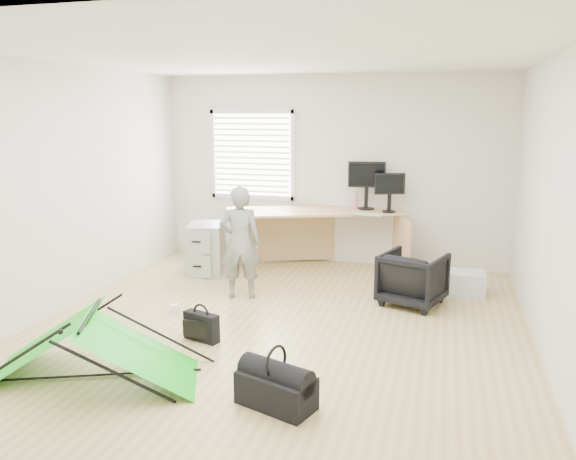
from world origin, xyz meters
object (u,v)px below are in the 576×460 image
(laptop_bag, at_px, (202,327))
(office_chair, at_px, (413,279))
(thermos, at_px, (355,201))
(monitor_right, at_px, (389,198))
(storage_crate, at_px, (462,283))
(filing_cabinet, at_px, (206,248))
(person, at_px, (240,243))
(kite, at_px, (92,346))
(duffel_bag, at_px, (276,390))
(monitor_left, at_px, (366,192))
(desk, at_px, (314,239))

(laptop_bag, bearing_deg, office_chair, 57.83)
(thermos, distance_m, office_chair, 1.82)
(monitor_right, height_order, storage_crate, monitor_right)
(filing_cabinet, bearing_deg, person, -61.12)
(kite, distance_m, duffel_bag, 1.62)
(filing_cabinet, bearing_deg, office_chair, -25.97)
(filing_cabinet, height_order, office_chair, filing_cabinet)
(monitor_left, distance_m, duffel_bag, 4.17)
(person, relative_size, storage_crate, 2.58)
(monitor_right, height_order, laptop_bag, monitor_right)
(monitor_left, xyz_separation_m, office_chair, (0.75, -1.44, -0.78))
(thermos, bearing_deg, filing_cabinet, -154.50)
(desk, height_order, person, person)
(desk, height_order, monitor_left, monitor_left)
(thermos, xyz_separation_m, storage_crate, (1.47, -0.94, -0.80))
(thermos, xyz_separation_m, kite, (-1.55, -4.02, -0.67))
(person, xyz_separation_m, duffel_bag, (1.14, -2.32, -0.55))
(monitor_left, bearing_deg, duffel_bag, -98.48)
(office_chair, height_order, kite, office_chair)
(thermos, xyz_separation_m, laptop_bag, (-1.00, -3.07, -0.81))
(office_chair, height_order, laptop_bag, office_chair)
(monitor_left, height_order, office_chair, monitor_left)
(monitor_left, relative_size, storage_crate, 0.99)
(laptop_bag, bearing_deg, monitor_right, 80.29)
(filing_cabinet, distance_m, office_chair, 2.85)
(desk, height_order, monitor_right, monitor_right)
(monitor_right, relative_size, storage_crate, 0.79)
(storage_crate, distance_m, duffel_bag, 3.43)
(office_chair, relative_size, duffel_bag, 1.15)
(desk, relative_size, person, 1.82)
(kite, bearing_deg, office_chair, 23.72)
(office_chair, xyz_separation_m, duffel_bag, (-0.85, -2.62, -0.18))
(duffel_bag, bearing_deg, monitor_right, 103.06)
(filing_cabinet, relative_size, thermos, 3.08)
(desk, distance_m, monitor_left, 0.99)
(office_chair, bearing_deg, laptop_bag, 59.70)
(monitor_left, bearing_deg, monitor_right, -31.43)
(laptop_bag, bearing_deg, filing_cabinet, 129.86)
(monitor_left, distance_m, kite, 4.44)
(monitor_left, relative_size, duffel_bag, 0.88)
(thermos, height_order, office_chair, thermos)
(filing_cabinet, xyz_separation_m, monitor_left, (2.05, 0.90, 0.74))
(monitor_left, height_order, kite, monitor_left)
(laptop_bag, bearing_deg, monitor_left, 86.71)
(monitor_right, relative_size, person, 0.31)
(thermos, height_order, person, person)
(storage_crate, height_order, duffel_bag, storage_crate)
(kite, bearing_deg, duffel_bag, -24.17)
(filing_cabinet, distance_m, kite, 3.14)
(thermos, distance_m, laptop_bag, 3.33)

